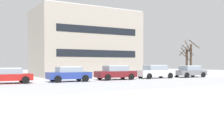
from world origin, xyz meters
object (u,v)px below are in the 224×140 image
Objects in this scene: parked_car_maroon at (116,72)px; parked_car_gray at (190,71)px; parked_car_white at (155,72)px; parked_car_blue at (69,74)px; parked_car_red at (9,75)px.

parked_car_gray is at bearing -1.11° from parked_car_maroon.
parked_car_white reaches higher than parked_car_maroon.
parked_car_red is at bearing 176.59° from parked_car_blue.
parked_car_white is at bearing 1.72° from parked_car_blue.
parked_car_white is (16.00, 0.00, 0.08)m from parked_car_red.
parked_car_maroon is (10.67, 0.01, 0.07)m from parked_car_red.
parked_car_white reaches higher than parked_car_gray.
parked_car_maroon is at bearing 3.54° from parked_car_blue.
parked_car_blue is 5.34m from parked_car_maroon.
parked_car_blue is 0.98× the size of parked_car_gray.
parked_car_maroon is 1.02× the size of parked_car_gray.
parked_car_red is 21.34m from parked_car_gray.
parked_car_blue is 16.00m from parked_car_gray.
parked_car_blue is at bearing -179.56° from parked_car_gray.
parked_car_red is 0.92× the size of parked_car_gray.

